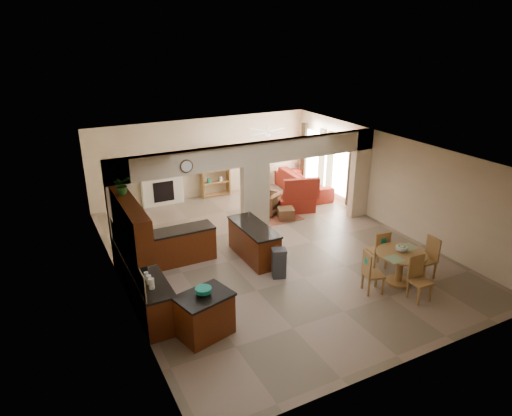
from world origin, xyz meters
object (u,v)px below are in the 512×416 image
kitchen_island (205,315)px  armchair (267,203)px  dining_table (400,263)px  sofa (303,183)px

kitchen_island → armchair: bearing=35.9°
armchair → dining_table: bearing=66.1°
dining_table → armchair: bearing=97.2°
dining_table → sofa: dining_table is taller
kitchen_island → dining_table: bearing=-17.8°
sofa → armchair: size_ratio=3.46×
kitchen_island → sofa: kitchen_island is taller
kitchen_island → dining_table: kitchen_island is taller
dining_table → sofa: (1.42, 6.43, -0.13)m
kitchen_island → armchair: (4.14, 5.07, -0.10)m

